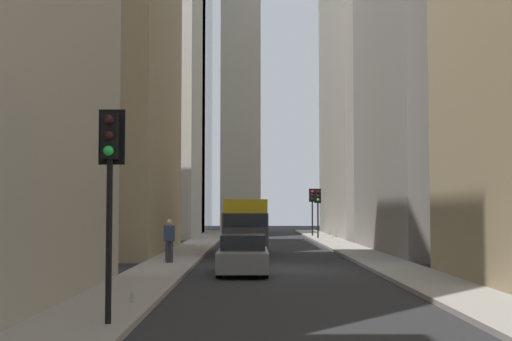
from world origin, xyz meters
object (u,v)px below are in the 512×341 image
object	(u,v)px
traffic_light_far_junction	(312,201)
pedestrian	(169,239)
traffic_light_foreground	(110,165)
traffic_light_midblock	(318,202)
delivery_truck	(246,226)
discarded_bottle	(132,298)
hatchback_grey	(243,256)

from	to	relation	value
traffic_light_far_junction	pedestrian	distance (m)	29.43
traffic_light_foreground	traffic_light_midblock	xyz separation A→B (m)	(38.46, -7.86, -0.32)
delivery_truck	traffic_light_far_junction	size ratio (longest dim) A/B	1.66
pedestrian	discarded_bottle	world-z (taller)	pedestrian
hatchback_grey	traffic_light_midblock	size ratio (longest dim) A/B	1.14
traffic_light_midblock	traffic_light_far_junction	xyz separation A→B (m)	(4.56, 0.01, 0.10)
traffic_light_foreground	discarded_bottle	xyz separation A→B (m)	(3.00, 0.07, -2.97)
discarded_bottle	pedestrian	bearing A→B (deg)	2.71
delivery_truck	traffic_light_far_junction	xyz separation A→B (m)	(20.54, -5.38, 1.54)
delivery_truck	hatchback_grey	distance (m)	11.16
discarded_bottle	traffic_light_far_junction	bearing A→B (deg)	-11.18
hatchback_grey	traffic_light_foreground	bearing A→B (deg)	167.74
hatchback_grey	traffic_light_far_junction	size ratio (longest dim) A/B	1.10
hatchback_grey	traffic_light_far_junction	xyz separation A→B (m)	(31.67, -5.38, 2.34)
traffic_light_foreground	discarded_bottle	bearing A→B (deg)	1.26
delivery_truck	discarded_bottle	world-z (taller)	delivery_truck
discarded_bottle	hatchback_grey	bearing A→B (deg)	-16.86
traffic_light_midblock	pedestrian	world-z (taller)	traffic_light_midblock
delivery_truck	traffic_light_foreground	xyz separation A→B (m)	(-22.48, 2.47, 1.76)
discarded_bottle	traffic_light_midblock	bearing A→B (deg)	-12.59
traffic_light_midblock	discarded_bottle	bearing A→B (deg)	167.41
traffic_light_foreground	traffic_light_midblock	distance (m)	39.25
pedestrian	discarded_bottle	distance (m)	11.95
pedestrian	traffic_light_far_junction	bearing A→B (deg)	-16.76
traffic_light_far_junction	delivery_truck	bearing A→B (deg)	165.33
traffic_light_far_junction	traffic_light_midblock	bearing A→B (deg)	-179.82
delivery_truck	discarded_bottle	xyz separation A→B (m)	(-19.49, 2.53, -1.21)
pedestrian	traffic_light_midblock	bearing A→B (deg)	-19.81
traffic_light_foreground	pedestrian	xyz separation A→B (m)	(14.90, 0.63, -2.11)
delivery_truck	hatchback_grey	size ratio (longest dim) A/B	1.50
traffic_light_midblock	discarded_bottle	xyz separation A→B (m)	(-35.46, 7.92, -2.65)
hatchback_grey	pedestrian	distance (m)	4.73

